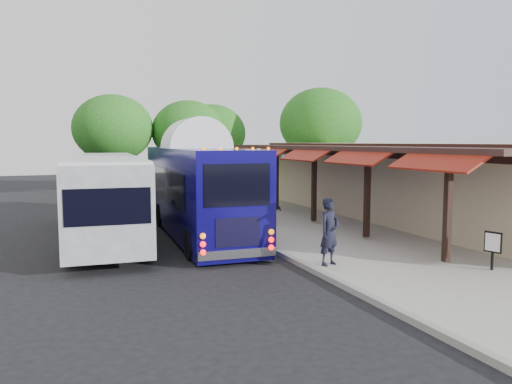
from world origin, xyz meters
name	(u,v)px	position (x,y,z in m)	size (l,w,h in m)	color
ground	(271,252)	(0.00, 0.00, 0.00)	(90.00, 90.00, 0.00)	black
sidewalk	(338,223)	(5.00, 4.00, 0.07)	(10.00, 40.00, 0.15)	#9E9B93
curb	(233,230)	(0.05, 4.00, 0.07)	(0.20, 40.00, 0.16)	gray
station_shelter	(401,181)	(8.38, 4.00, 1.85)	(8.15, 20.00, 3.60)	tan
coach_bus	(196,185)	(-1.45, 4.12, 1.97)	(2.99, 11.58, 3.67)	#0D0757
city_bus	(104,193)	(-4.94, 4.58, 1.73)	(3.29, 11.79, 3.13)	gray
ped_a	(329,232)	(0.60, -2.83, 1.12)	(0.70, 0.46, 1.93)	black
ped_b	(254,209)	(0.60, 3.01, 1.03)	(0.86, 0.67, 1.77)	black
ped_c	(242,200)	(1.36, 6.55, 1.00)	(0.99, 0.41, 1.69)	black
ped_d	(269,204)	(2.05, 4.89, 0.94)	(1.02, 0.59, 1.58)	black
sign_board	(493,244)	(4.48, -5.00, 0.88)	(0.19, 0.48, 1.07)	black
tree_left	(188,132)	(2.11, 19.52, 4.38)	(5.13, 5.13, 6.57)	#382314
tree_mid	(212,133)	(4.24, 20.84, 4.30)	(5.03, 5.03, 6.44)	#382314
tree_right	(320,123)	(10.89, 16.31, 4.98)	(5.83, 5.83, 7.47)	#382314
tree_far	(113,128)	(-2.98, 19.94, 4.56)	(5.35, 5.35, 6.85)	#382314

